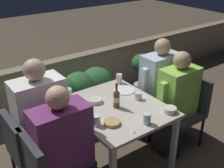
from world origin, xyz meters
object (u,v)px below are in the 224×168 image
object	(u,v)px
person_purple_stripe	(66,151)
person_white_polo	(45,126)
chair_left_far	(27,147)
person_green_blouse	(175,103)
beer_bottle	(116,98)
chair_right_near	(186,105)
person_blue_shirt	(157,89)
chair_right_far	(168,93)
potted_plant	(141,72)

from	to	relation	value
person_purple_stripe	person_white_polo	world-z (taller)	person_white_polo
chair_left_far	person_green_blouse	xyz separation A→B (m)	(1.60, -0.35, 0.09)
beer_bottle	chair_right_near	bearing A→B (deg)	-10.01
chair_right_near	person_blue_shirt	xyz separation A→B (m)	(-0.15, 0.34, 0.11)
person_green_blouse	chair_left_far	bearing A→B (deg)	167.72
chair_left_far	beer_bottle	world-z (taller)	beer_bottle
person_white_polo	chair_right_far	size ratio (longest dim) A/B	1.58
chair_left_far	person_purple_stripe	bearing A→B (deg)	-58.77
person_purple_stripe	person_white_polo	bearing A→B (deg)	94.27
person_white_polo	beer_bottle	distance (m)	0.74
person_green_blouse	potted_plant	world-z (taller)	person_green_blouse
chair_left_far	person_white_polo	xyz separation A→B (m)	(0.20, -0.00, 0.16)
chair_left_far	chair_right_far	size ratio (longest dim) A/B	1.00
chair_right_near	potted_plant	distance (m)	1.17
chair_left_far	potted_plant	world-z (taller)	chair_left_far
beer_bottle	person_white_polo	bearing A→B (deg)	164.89
chair_left_far	person_white_polo	distance (m)	0.25
person_white_polo	chair_right_far	bearing A→B (deg)	-0.32
chair_left_far	potted_plant	bearing A→B (deg)	20.38
person_white_polo	potted_plant	bearing A→B (deg)	22.28
chair_left_far	chair_right_far	distance (m)	1.85
person_white_polo	person_blue_shirt	size ratio (longest dim) A/B	1.07
person_green_blouse	chair_right_far	bearing A→B (deg)	53.57
person_white_polo	person_green_blouse	world-z (taller)	person_white_polo
chair_left_far	person_green_blouse	size ratio (longest dim) A/B	0.71
person_blue_shirt	beer_bottle	bearing A→B (deg)	-166.70
chair_right_far	potted_plant	bearing A→B (deg)	72.20
chair_right_near	chair_right_far	xyz separation A→B (m)	(0.05, 0.34, 0.00)
chair_right_far	potted_plant	xyz separation A→B (m)	(0.25, 0.79, -0.06)
person_white_polo	chair_right_far	world-z (taller)	person_white_polo
person_white_polo	chair_left_far	bearing A→B (deg)	180.00
person_purple_stripe	chair_right_near	xyz separation A→B (m)	(1.58, 0.02, -0.10)
beer_bottle	potted_plant	bearing A→B (deg)	38.70
chair_right_far	beer_bottle	xyz separation A→B (m)	(-0.96, -0.18, 0.31)
chair_left_far	person_green_blouse	world-z (taller)	person_green_blouse
person_purple_stripe	person_white_polo	size ratio (longest dim) A/B	0.92
person_purple_stripe	potted_plant	distance (m)	2.21
person_green_blouse	potted_plant	xyz separation A→B (m)	(0.50, 1.13, -0.15)
person_white_polo	person_green_blouse	xyz separation A→B (m)	(1.40, -0.35, -0.07)
person_green_blouse	potted_plant	size ratio (longest dim) A/B	1.61
person_white_polo	person_green_blouse	distance (m)	1.45
chair_right_near	person_blue_shirt	bearing A→B (deg)	113.63
person_green_blouse	beer_bottle	size ratio (longest dim) A/B	4.60
person_white_polo	potted_plant	world-z (taller)	person_white_polo
person_purple_stripe	beer_bottle	bearing A→B (deg)	15.03
person_purple_stripe	person_green_blouse	distance (m)	1.38
chair_left_far	potted_plant	size ratio (longest dim) A/B	1.14
chair_right_near	beer_bottle	world-z (taller)	beer_bottle
chair_left_far	potted_plant	distance (m)	2.25
beer_bottle	potted_plant	world-z (taller)	beer_bottle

